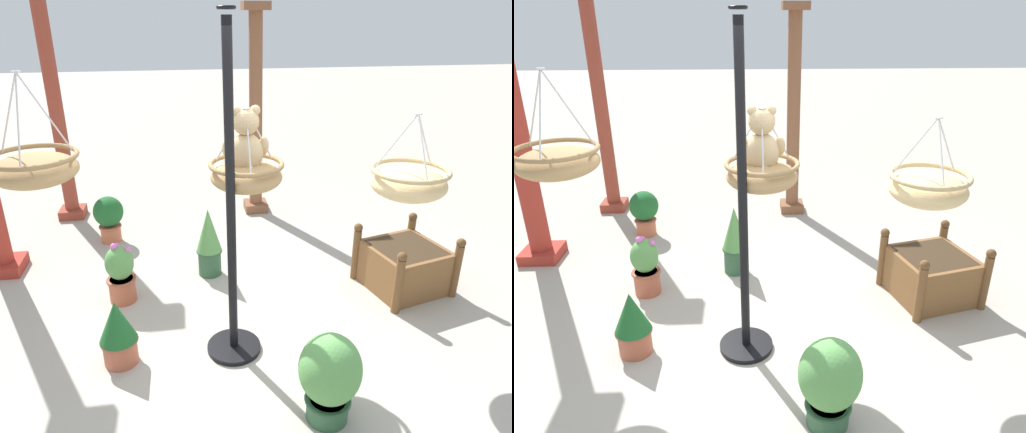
{
  "view_description": "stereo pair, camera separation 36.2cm",
  "coord_description": "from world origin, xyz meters",
  "views": [
    {
      "loc": [
        -0.55,
        -3.19,
        2.59
      ],
      "look_at": [
        -0.04,
        0.09,
        1.13
      ],
      "focal_mm": 33.26,
      "sensor_mm": 36.0,
      "label": 1
    },
    {
      "loc": [
        -0.19,
        -3.23,
        2.59
      ],
      "look_at": [
        -0.04,
        0.09,
        1.13
      ],
      "focal_mm": 33.26,
      "sensor_mm": 36.0,
      "label": 2
    }
  ],
  "objects": [
    {
      "name": "potted_plant_flowering_red",
      "position": [
        -1.48,
        2.19,
        0.32
      ],
      "size": [
        0.35,
        0.35,
        0.57
      ],
      "color": "#BC6042",
      "rests_on": "ground"
    },
    {
      "name": "greenhouse_pillar_right",
      "position": [
        0.4,
        2.88,
        1.29
      ],
      "size": [
        0.32,
        0.32,
        2.68
      ],
      "color": "brown",
      "rests_on": "ground"
    },
    {
      "name": "hanging_basket_with_teddy",
      "position": [
        -0.09,
        0.22,
        1.43
      ],
      "size": [
        0.58,
        0.58,
        0.63
      ],
      "color": "#A37F51"
    },
    {
      "name": "potted_plant_fern_front",
      "position": [
        -1.21,
        0.85,
        0.29
      ],
      "size": [
        0.29,
        0.29,
        0.62
      ],
      "color": "#AD563D",
      "rests_on": "ground"
    },
    {
      "name": "hanging_basket_left_high",
      "position": [
        -1.59,
        0.18,
        1.57
      ],
      "size": [
        0.62,
        0.62,
        0.78
      ],
      "color": "#A37F51"
    },
    {
      "name": "display_pole_central",
      "position": [
        -0.24,
        -0.03,
        0.83
      ],
      "size": [
        0.44,
        0.44,
        2.61
      ],
      "color": "black",
      "rests_on": "ground"
    },
    {
      "name": "greenhouse_pillar_left",
      "position": [
        -2.54,
        1.63,
        1.39
      ],
      "size": [
        0.43,
        0.43,
        2.88
      ],
      "color": "#9E2D23",
      "rests_on": "ground"
    },
    {
      "name": "hanging_basket_right_low",
      "position": [
        1.13,
        -0.0,
        1.38
      ],
      "size": [
        0.6,
        0.6,
        0.66
      ],
      "color": "tan"
    },
    {
      "name": "potted_plant_bushy_green",
      "position": [
        0.31,
        -0.85,
        0.36
      ],
      "size": [
        0.42,
        0.42,
        0.67
      ],
      "color": "#2D5638",
      "rests_on": "ground"
    },
    {
      "name": "ground_plane",
      "position": [
        0.0,
        0.0,
        0.0
      ],
      "size": [
        40.0,
        40.0,
        0.0
      ],
      "primitive_type": "plane",
      "color": "#A8A093"
    },
    {
      "name": "teddy_bear",
      "position": [
        -0.09,
        0.24,
        1.66
      ],
      "size": [
        0.36,
        0.32,
        0.52
      ],
      "color": "tan"
    },
    {
      "name": "wooden_planter_box",
      "position": [
        1.55,
        0.67,
        0.25
      ],
      "size": [
        0.92,
        0.91,
        0.62
      ],
      "color": "brown",
      "rests_on": "ground"
    },
    {
      "name": "potted_plant_broad_leaf",
      "position": [
        -0.35,
        1.23,
        0.38
      ],
      "size": [
        0.27,
        0.27,
        0.74
      ],
      "color": "#2D5638",
      "rests_on": "ground"
    },
    {
      "name": "greenhouse_pillar_far_back",
      "position": [
        -2.09,
        3.05,
        1.49
      ],
      "size": [
        0.34,
        0.34,
        3.07
      ],
      "color": "brown",
      "rests_on": "ground"
    },
    {
      "name": "potted_plant_small_succulent",
      "position": [
        -1.15,
        -0.05,
        0.28
      ],
      "size": [
        0.3,
        0.3,
        0.56
      ],
      "color": "#AD563D",
      "rests_on": "ground"
    }
  ]
}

